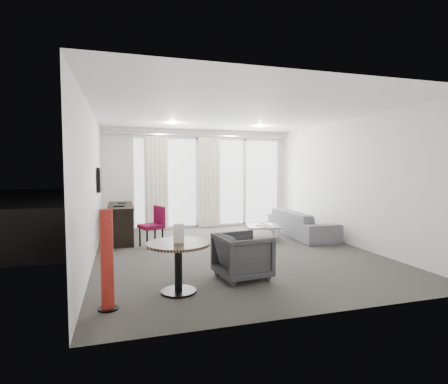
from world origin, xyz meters
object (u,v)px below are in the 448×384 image
object	(u,v)px
tub_armchair	(243,256)
rattan_chair_b	(249,205)
desk	(121,223)
sofa	(302,224)
round_table	(178,268)
desk_chair	(151,227)
red_lamp	(107,260)
coffee_table	(263,232)
rattan_chair_a	(212,207)

from	to	relation	value
tub_armchair	rattan_chair_b	size ratio (longest dim) A/B	0.96
desk	sofa	bearing A→B (deg)	-10.59
desk	round_table	distance (m)	3.66
desk_chair	red_lamp	world-z (taller)	red_lamp
desk_chair	rattan_chair_b	bearing A→B (deg)	24.42
tub_armchair	red_lamp	bearing A→B (deg)	100.57
round_table	red_lamp	distance (m)	0.93
tub_armchair	coffee_table	world-z (taller)	tub_armchair
tub_armchair	round_table	bearing A→B (deg)	99.49
red_lamp	desk_chair	bearing A→B (deg)	76.45
desk_chair	sofa	xyz separation A→B (m)	(3.45, 0.10, -0.11)
coffee_table	rattan_chair_b	world-z (taller)	rattan_chair_b
desk_chair	coffee_table	xyz separation A→B (m)	(2.45, 0.03, -0.25)
desk	tub_armchair	world-z (taller)	desk
desk_chair	rattan_chair_a	world-z (taller)	desk_chair
desk	tub_armchair	distance (m)	3.69
round_table	rattan_chair_a	world-z (taller)	rattan_chair_a
round_table	sofa	bearing A→B (deg)	40.36
desk	round_table	bearing A→B (deg)	-78.98
round_table	rattan_chair_b	bearing A→B (deg)	61.95
tub_armchair	coffee_table	bearing A→B (deg)	-36.68
desk_chair	tub_armchair	bearing A→B (deg)	-86.86
red_lamp	rattan_chair_a	distance (m)	7.17
desk_chair	red_lamp	size ratio (longest dim) A/B	0.72
tub_armchair	rattan_chair_b	bearing A→B (deg)	-29.43
desk	coffee_table	distance (m)	3.15
desk_chair	tub_armchair	xyz separation A→B (m)	(1.09, -2.44, -0.08)
tub_armchair	coffee_table	xyz separation A→B (m)	(1.36, 2.47, -0.17)
red_lamp	sofa	size ratio (longest dim) A/B	0.55
sofa	rattan_chair_b	world-z (taller)	rattan_chair_b
tub_armchair	sofa	size ratio (longest dim) A/B	0.35
red_lamp	rattan_chair_b	distance (m)	7.77
desk_chair	round_table	world-z (taller)	desk_chair
desk	red_lamp	distance (m)	3.90
sofa	desk_chair	bearing A→B (deg)	91.59
round_table	tub_armchair	size ratio (longest dim) A/B	1.13
sofa	rattan_chair_a	world-z (taller)	rattan_chair_a
desk	coffee_table	size ratio (longest dim) A/B	2.35
round_table	red_lamp	bearing A→B (deg)	-160.33
red_lamp	rattan_chair_a	size ratio (longest dim) A/B	1.58
coffee_table	rattan_chair_a	bearing A→B (deg)	94.40
coffee_table	desk	bearing A→B (deg)	164.89
coffee_table	rattan_chair_a	world-z (taller)	rattan_chair_a
desk_chair	round_table	xyz separation A→B (m)	(0.12, -2.74, -0.08)
desk	tub_armchair	xyz separation A→B (m)	(1.68, -3.29, -0.06)
coffee_table	rattan_chair_a	size ratio (longest dim) A/B	0.98
red_lamp	tub_armchair	size ratio (longest dim) A/B	1.58
desk	rattan_chair_a	world-z (taller)	desk
red_lamp	coffee_table	bearing A→B (deg)	43.99
round_table	coffee_table	distance (m)	3.63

